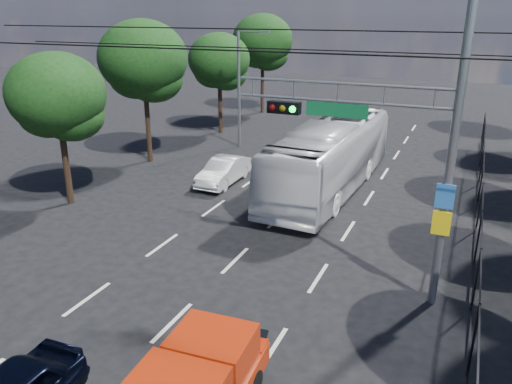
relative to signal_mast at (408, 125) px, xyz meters
The scene contains 11 objects.
lane_markings 9.56m from the signal_mast, 131.33° to the left, with size 6.12×38.00×0.01m.
signal_mast is the anchor object (origin of this frame).
streetlight_left 18.24m from the signal_mast, 129.66° to the left, with size 2.09×0.22×7.08m.
utility_wires 5.71m from the signal_mast, behind, with size 22.00×5.04×0.74m.
fence_right 6.37m from the signal_mast, 61.03° to the left, with size 0.06×34.03×2.00m.
tree_left_b 14.62m from the signal_mast, behind, with size 4.08×4.08×6.63m.
tree_left_c 17.57m from the signal_mast, 149.06° to the left, with size 4.80×4.80×7.80m.
tree_left_d 22.48m from the signal_mast, 130.73° to the left, with size 4.20×4.20×6.83m.
tree_left_e 29.12m from the signal_mast, 120.71° to the left, with size 4.92×4.92×7.99m.
white_bus 10.12m from the signal_mast, 117.19° to the left, with size 2.77×11.85×3.30m, color silver.
white_van 12.72m from the signal_mast, 142.62° to the left, with size 1.35×3.86×1.27m, color silver.
Camera 1 is at (6.87, -5.85, 8.17)m, focal length 35.00 mm.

